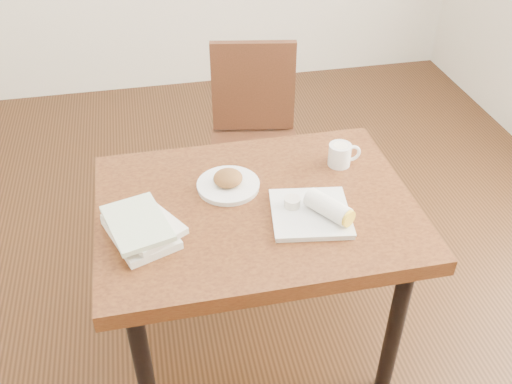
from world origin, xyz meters
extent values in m
cube|color=#472814|center=(0.00, 0.00, -0.01)|extent=(4.00, 5.00, 0.01)
cube|color=brown|center=(0.00, 0.00, 0.72)|extent=(1.10, 0.82, 0.06)
cylinder|color=black|center=(-0.45, -0.31, 0.34)|extent=(0.06, 0.06, 0.69)
cylinder|color=black|center=(0.45, -0.31, 0.34)|extent=(0.06, 0.06, 0.69)
cylinder|color=black|center=(-0.45, 0.31, 0.34)|extent=(0.06, 0.06, 0.69)
cylinder|color=black|center=(0.45, 0.31, 0.34)|extent=(0.06, 0.06, 0.69)
cylinder|color=#482314|center=(0.35, 0.87, 0.23)|extent=(0.04, 0.04, 0.45)
cylinder|color=#482314|center=(0.00, 0.93, 0.23)|extent=(0.04, 0.04, 0.45)
cylinder|color=#482314|center=(0.29, 0.51, 0.23)|extent=(0.04, 0.04, 0.45)
cylinder|color=#482314|center=(-0.07, 0.58, 0.23)|extent=(0.04, 0.04, 0.45)
cube|color=#482314|center=(0.14, 0.72, 0.47)|extent=(0.49, 0.49, 0.04)
cube|color=#482314|center=(0.18, 0.91, 0.73)|extent=(0.40, 0.11, 0.45)
cylinder|color=white|center=(-0.08, 0.11, 0.76)|extent=(0.22, 0.22, 0.01)
cylinder|color=white|center=(-0.08, 0.11, 0.77)|extent=(0.23, 0.23, 0.01)
ellipsoid|color=#B27538|center=(-0.08, 0.11, 0.79)|extent=(0.12, 0.11, 0.06)
cylinder|color=white|center=(0.36, 0.17, 0.79)|extent=(0.09, 0.09, 0.09)
torus|color=white|center=(0.41, 0.17, 0.79)|extent=(0.07, 0.01, 0.07)
cylinder|color=tan|center=(0.36, 0.17, 0.83)|extent=(0.08, 0.08, 0.01)
cylinder|color=#F2E5CC|center=(0.36, 0.17, 0.83)|extent=(0.05, 0.05, 0.00)
cube|color=white|center=(0.17, -0.10, 0.76)|extent=(0.29, 0.29, 0.01)
cube|color=white|center=(0.17, -0.10, 0.77)|extent=(0.30, 0.30, 0.01)
cylinder|color=white|center=(0.21, -0.13, 0.80)|extent=(0.14, 0.17, 0.07)
cylinder|color=yellow|center=(0.26, -0.20, 0.80)|extent=(0.06, 0.05, 0.06)
cylinder|color=silver|center=(0.11, -0.06, 0.79)|extent=(0.06, 0.06, 0.03)
cylinder|color=red|center=(0.11, -0.06, 0.80)|extent=(0.05, 0.05, 0.01)
cube|color=white|center=(-0.40, -0.09, 0.76)|extent=(0.26, 0.30, 0.03)
cube|color=silver|center=(-0.38, -0.08, 0.79)|extent=(0.27, 0.30, 0.02)
cube|color=#90B176|center=(-0.40, -0.09, 0.81)|extent=(0.23, 0.29, 0.02)
camera|label=1|loc=(-0.32, -1.52, 1.98)|focal=40.00mm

